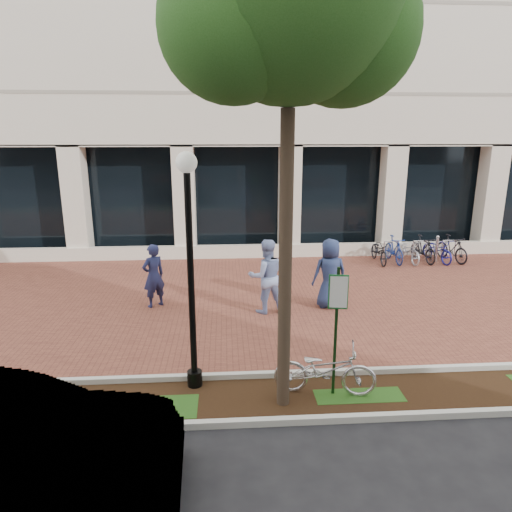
{
  "coord_description": "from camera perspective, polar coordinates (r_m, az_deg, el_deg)",
  "views": [
    {
      "loc": [
        -0.48,
        -12.44,
        4.58
      ],
      "look_at": [
        0.32,
        -0.8,
        1.47
      ],
      "focal_mm": 32.0,
      "sensor_mm": 36.0,
      "label": 1
    }
  ],
  "objects": [
    {
      "name": "ground",
      "position": [
        13.26,
        -1.63,
        -5.28
      ],
      "size": [
        120.0,
        120.0,
        0.0
      ],
      "primitive_type": "plane",
      "color": "black",
      "rests_on": "ground"
    },
    {
      "name": "brick_plaza",
      "position": [
        13.26,
        -1.63,
        -5.26
      ],
      "size": [
        40.0,
        9.0,
        0.01
      ],
      "primitive_type": "cube",
      "color": "brown",
      "rests_on": "ground"
    },
    {
      "name": "planting_strip",
      "position": [
        8.53,
        -0.11,
        -17.48
      ],
      "size": [
        40.0,
        1.5,
        0.01
      ],
      "primitive_type": "cube",
      "color": "black",
      "rests_on": "ground"
    },
    {
      "name": "curb_plaza_side",
      "position": [
        9.15,
        -0.43,
        -14.68
      ],
      "size": [
        40.0,
        0.12,
        0.12
      ],
      "primitive_type": "cube",
      "color": "beige",
      "rests_on": "ground"
    },
    {
      "name": "curb_street_side",
      "position": [
        7.88,
        0.28,
        -20.06
      ],
      "size": [
        40.0,
        0.12,
        0.12
      ],
      "primitive_type": "cube",
      "color": "beige",
      "rests_on": "ground"
    },
    {
      "name": "near_office_building",
      "position": [
        23.56,
        -3.02,
        28.33
      ],
      "size": [
        40.0,
        12.12,
        16.0
      ],
      "color": "beige",
      "rests_on": "ground"
    },
    {
      "name": "parking_sign",
      "position": [
        8.11,
        10.05,
        -7.35
      ],
      "size": [
        0.34,
        0.07,
        2.41
      ],
      "rotation": [
        0.0,
        0.0,
        -0.16
      ],
      "color": "black",
      "rests_on": "ground"
    },
    {
      "name": "lamppost",
      "position": [
        8.05,
        -8.22,
        -0.65
      ],
      "size": [
        0.36,
        0.36,
        4.32
      ],
      "color": "black",
      "rests_on": "ground"
    },
    {
      "name": "street_tree",
      "position": [
        7.36,
        4.65,
        28.86
      ],
      "size": [
        3.86,
        3.21,
        8.18
      ],
      "color": "#463428",
      "rests_on": "ground"
    },
    {
      "name": "locked_bicycle",
      "position": [
        8.55,
        8.62,
        -13.88
      ],
      "size": [
        1.93,
        0.98,
        0.97
      ],
      "primitive_type": "imported",
      "rotation": [
        0.0,
        0.0,
        1.38
      ],
      "color": "silver",
      "rests_on": "ground"
    },
    {
      "name": "pedestrian_left",
      "position": [
        12.66,
        -12.69,
        -2.44
      ],
      "size": [
        0.77,
        0.72,
        1.76
      ],
      "primitive_type": "imported",
      "rotation": [
        0.0,
        0.0,
        3.79
      ],
      "color": "#1F244D",
      "rests_on": "ground"
    },
    {
      "name": "pedestrian_mid",
      "position": [
        11.95,
        1.28,
        -2.55
      ],
      "size": [
        1.08,
        0.91,
        1.98
      ],
      "primitive_type": "imported",
      "rotation": [
        0.0,
        0.0,
        3.32
      ],
      "color": "#8798C9",
      "rests_on": "ground"
    },
    {
      "name": "pedestrian_right",
      "position": [
        12.47,
        9.21,
        -2.17
      ],
      "size": [
        1.0,
        0.71,
        1.91
      ],
      "primitive_type": "imported",
      "rotation": [
        0.0,
        0.0,
        3.26
      ],
      "color": "navy",
      "rests_on": "ground"
    },
    {
      "name": "bollard",
      "position": [
        18.07,
        21.64,
        0.86
      ],
      "size": [
        0.12,
        0.12,
        1.02
      ],
      "color": "silver",
      "rests_on": "ground"
    },
    {
      "name": "bike_rack_cluster",
      "position": [
        17.85,
        19.27,
        0.74
      ],
      "size": [
        3.48,
        1.77,
        0.98
      ],
      "rotation": [
        0.0,
        0.0,
        0.1
      ],
      "color": "black",
      "rests_on": "ground"
    }
  ]
}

